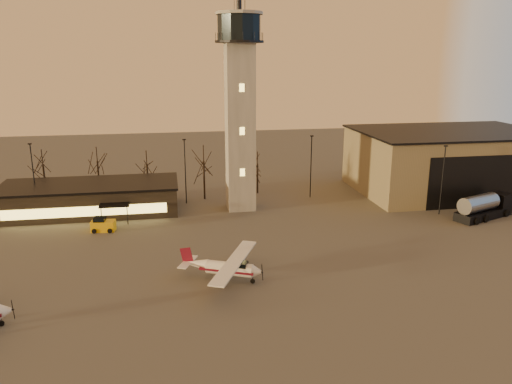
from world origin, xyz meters
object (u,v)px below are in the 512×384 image
at_px(terminal, 90,198).
at_px(fuel_truck, 484,208).
at_px(hangar, 449,161).
at_px(control_tower, 240,99).
at_px(cessna_front, 231,271).
at_px(service_cart, 103,226).

distance_m(terminal, fuel_truck, 56.62).
height_order(hangar, terminal, hangar).
distance_m(control_tower, cessna_front, 29.52).
relative_size(control_tower, fuel_truck, 3.30).
bearing_deg(control_tower, hangar, 6.31).
bearing_deg(cessna_front, fuel_truck, 45.07).
bearing_deg(cessna_front, control_tower, 103.93).
distance_m(hangar, cessna_front, 50.01).
height_order(cessna_front, service_cart, cessna_front).
bearing_deg(service_cart, cessna_front, -43.48).
bearing_deg(service_cart, control_tower, 27.01).
relative_size(fuel_truck, service_cart, 3.10).
xyz_separation_m(cessna_front, fuel_truck, (37.84, 14.18, 0.30)).
xyz_separation_m(control_tower, hangar, (36.00, 3.98, -11.17)).
bearing_deg(hangar, cessna_front, -144.64).
bearing_deg(service_cart, hangar, 18.34).
distance_m(terminal, cessna_front, 31.98).
bearing_deg(hangar, service_cart, -168.78).
bearing_deg(terminal, service_cart, -73.45).
height_order(control_tower, cessna_front, control_tower).
height_order(fuel_truck, service_cart, fuel_truck).
bearing_deg(cessna_front, hangar, 59.88).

